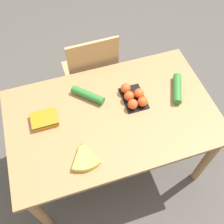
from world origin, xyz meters
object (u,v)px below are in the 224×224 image
carrot_bag (44,119)px  tomato_pack (134,97)px  banana_bunch (84,157)px  cucumber_far (177,89)px  chair (92,75)px  cucumber_near (88,95)px

carrot_bag → tomato_pack: bearing=-1.6°
banana_bunch → carrot_bag: bearing=118.5°
tomato_pack → cucumber_far: size_ratio=0.92×
carrot_bag → chair: bearing=49.5°
carrot_bag → cucumber_far: cucumber_far is taller
carrot_bag → cucumber_far: 0.91m
banana_bunch → cucumber_far: 0.79m
banana_bunch → carrot_bag: same height
carrot_bag → banana_bunch: bearing=-61.5°
tomato_pack → cucumber_far: 0.31m
chair → cucumber_far: bearing=130.3°
chair → carrot_bag: (-0.43, -0.51, 0.28)m
tomato_pack → cucumber_far: (0.31, -0.02, -0.01)m
chair → cucumber_near: chair is taller
tomato_pack → cucumber_near: tomato_pack is taller
tomato_pack → chair: bearing=107.5°
carrot_bag → cucumber_far: size_ratio=0.70×
cucumber_near → cucumber_far: (0.60, -0.13, 0.00)m
banana_bunch → cucumber_near: bearing=72.6°
chair → carrot_bag: 0.72m
banana_bunch → tomato_pack: bearing=36.5°
chair → carrot_bag: bearing=48.5°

